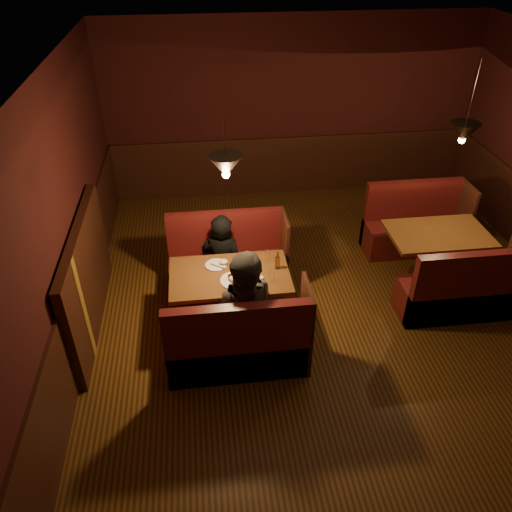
{
  "coord_description": "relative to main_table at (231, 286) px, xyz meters",
  "views": [
    {
      "loc": [
        -1.56,
        -4.34,
        4.11
      ],
      "look_at": [
        -1.0,
        0.17,
        0.95
      ],
      "focal_mm": 35.0,
      "sensor_mm": 36.0,
      "label": 1
    }
  ],
  "objects": [
    {
      "name": "room",
      "position": [
        1.01,
        -0.13,
        0.49
      ],
      "size": [
        6.02,
        7.02,
        2.92
      ],
      "color": "#40270F",
      "rests_on": "ground"
    },
    {
      "name": "main_table",
      "position": [
        0.0,
        0.0,
        0.0
      ],
      "size": [
        1.36,
        0.82,
        0.95
      ],
      "color": "#513317",
      "rests_on": "ground"
    },
    {
      "name": "main_bench_far",
      "position": [
        0.02,
        0.77,
        -0.24
      ],
      "size": [
        1.49,
        0.53,
        1.02
      ],
      "color": "#481214",
      "rests_on": "ground"
    },
    {
      "name": "main_bench_near",
      "position": [
        0.02,
        -0.77,
        -0.24
      ],
      "size": [
        1.49,
        0.53,
        1.02
      ],
      "color": "#481214",
      "rests_on": "ground"
    },
    {
      "name": "second_table",
      "position": [
        2.72,
        0.56,
        -0.03
      ],
      "size": [
        1.27,
        0.81,
        0.72
      ],
      "color": "#513317",
      "rests_on": "ground"
    },
    {
      "name": "second_bench_far",
      "position": [
        2.75,
        1.32,
        -0.24
      ],
      "size": [
        1.41,
        0.53,
        1.01
      ],
      "color": "#481214",
      "rests_on": "ground"
    },
    {
      "name": "second_bench_near",
      "position": [
        2.75,
        -0.2,
        -0.24
      ],
      "size": [
        1.41,
        0.53,
        1.01
      ],
      "color": "#481214",
      "rests_on": "ground"
    },
    {
      "name": "diner_a",
      "position": [
        -0.06,
        0.61,
        0.19
      ],
      "size": [
        0.63,
        0.52,
        1.49
      ],
      "primitive_type": "imported",
      "rotation": [
        0.0,
        0.0,
        2.8
      ],
      "color": "black",
      "rests_on": "ground"
    },
    {
      "name": "diner_b",
      "position": [
        0.16,
        -0.58,
        0.29
      ],
      "size": [
        0.91,
        0.76,
        1.7
      ],
      "primitive_type": "imported",
      "rotation": [
        0.0,
        0.0,
        -0.15
      ],
      "color": "#35312C",
      "rests_on": "ground"
    }
  ]
}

